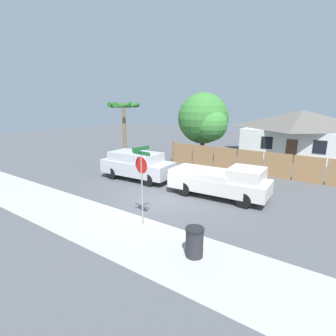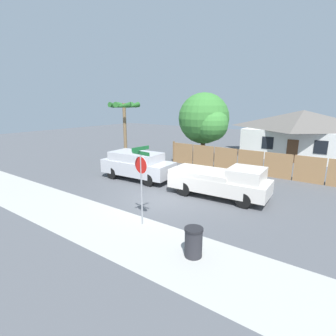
{
  "view_description": "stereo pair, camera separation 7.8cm",
  "coord_description": "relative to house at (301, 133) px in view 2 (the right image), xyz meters",
  "views": [
    {
      "loc": [
        8.03,
        -10.36,
        5.05
      ],
      "look_at": [
        0.04,
        0.97,
        1.6
      ],
      "focal_mm": 28.0,
      "sensor_mm": 36.0,
      "label": 1
    },
    {
      "loc": [
        8.09,
        -10.32,
        5.05
      ],
      "look_at": [
        0.04,
        0.97,
        1.6
      ],
      "focal_mm": 28.0,
      "sensor_mm": 36.0,
      "label": 2
    }
  ],
  "objects": [
    {
      "name": "ground_plane",
      "position": [
        -3.87,
        -17.71,
        -2.28
      ],
      "size": [
        80.0,
        80.0,
        0.0
      ],
      "primitive_type": "plane",
      "color": "#4C4F54"
    },
    {
      "name": "palm_tree",
      "position": [
        -11.93,
        -11.77,
        2.12
      ],
      "size": [
        2.55,
        2.75,
        5.14
      ],
      "color": "brown",
      "rests_on": "ground"
    },
    {
      "name": "sidewalk_strip",
      "position": [
        -3.87,
        -21.31,
        -2.28
      ],
      "size": [
        36.0,
        3.2,
        0.01
      ],
      "color": "#A3A39E",
      "rests_on": "ground"
    },
    {
      "name": "trash_bin",
      "position": [
        0.32,
        -21.09,
        -1.76
      ],
      "size": [
        0.64,
        0.64,
        1.03
      ],
      "color": "#28282D",
      "rests_on": "ground"
    },
    {
      "name": "stop_sign",
      "position": [
        -2.68,
        -20.25,
        0.02
      ],
      "size": [
        1.01,
        0.91,
        3.36
      ],
      "rotation": [
        0.0,
        0.0,
        -0.12
      ],
      "color": "gray",
      "rests_on": "ground"
    },
    {
      "name": "red_suv",
      "position": [
        -7.45,
        -15.23,
        -1.27
      ],
      "size": [
        5.07,
        2.3,
        1.85
      ],
      "rotation": [
        0.0,
        0.0,
        0.06
      ],
      "color": "#B7B7BC",
      "rests_on": "ground"
    },
    {
      "name": "oak_tree",
      "position": [
        -6.41,
        -7.63,
        1.37
      ],
      "size": [
        4.58,
        4.37,
        5.94
      ],
      "color": "brown",
      "rests_on": "ground"
    },
    {
      "name": "house",
      "position": [
        0.0,
        0.0,
        0.0
      ],
      "size": [
        10.11,
        7.82,
        4.4
      ],
      "color": "white",
      "rests_on": "ground"
    },
    {
      "name": "wooden_fence",
      "position": [
        -0.74,
        -9.45,
        -1.41
      ],
      "size": [
        15.48,
        0.12,
        1.84
      ],
      "color": "#997047",
      "rests_on": "ground"
    },
    {
      "name": "orange_pickup",
      "position": [
        -1.24,
        -15.22,
        -1.4
      ],
      "size": [
        5.49,
        2.33,
        1.8
      ],
      "rotation": [
        0.0,
        0.0,
        0.06
      ],
      "color": "silver",
      "rests_on": "ground"
    }
  ]
}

